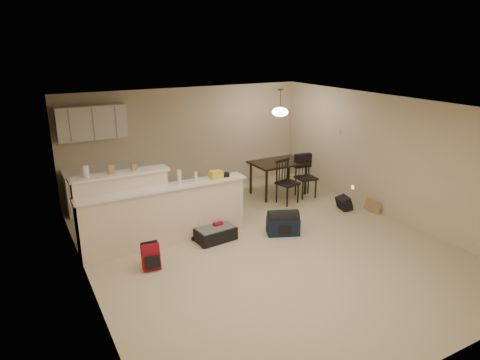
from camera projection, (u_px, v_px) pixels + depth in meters
room at (265, 179)px, 7.36m from camera, size 7.00×7.02×2.50m
breakfast_bar at (150, 213)px, 7.57m from camera, size 3.08×0.58×1.39m
upper_cabinets at (91, 122)px, 8.91m from camera, size 1.40×0.34×0.70m
kitchen_counter at (109, 188)px, 9.35m from camera, size 1.80×0.60×0.90m
thermostat at (338, 132)px, 9.94m from camera, size 0.02×0.12×0.12m
jar at (86, 171)px, 6.96m from camera, size 0.10×0.10×0.20m
cereal_box at (111, 169)px, 7.15m from camera, size 0.10×0.07×0.16m
small_box at (134, 167)px, 7.34m from camera, size 0.08×0.06×0.12m
bottle_a at (179, 177)px, 7.56m from camera, size 0.07×0.07×0.26m
bottle_b at (196, 177)px, 7.72m from camera, size 0.06×0.06×0.18m
bag_lump at (216, 175)px, 7.91m from camera, size 0.22×0.18×0.14m
pouch at (225, 175)px, 8.01m from camera, size 0.12×0.10×0.08m
dining_table at (279, 166)px, 10.12m from camera, size 1.30×0.88×0.80m
pendant_lamp at (280, 111)px, 9.72m from camera, size 0.36×0.36×0.62m
dining_chair_near at (288, 182)px, 9.60m from camera, size 0.52×0.50×1.00m
dining_chair_far at (306, 177)px, 10.00m from camera, size 0.47×0.45×0.99m
suitcase at (215, 234)px, 7.90m from camera, size 0.76×0.53×0.24m
red_backpack at (151, 256)px, 6.88m from camera, size 0.30×0.21×0.42m
navy_duffel at (283, 226)px, 8.14m from camera, size 0.68×0.53×0.33m
black_daypack at (344, 203)px, 9.33m from camera, size 0.30×0.37×0.29m
cardboard_sheet at (372, 206)px, 9.15m from camera, size 0.09×0.37×0.29m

